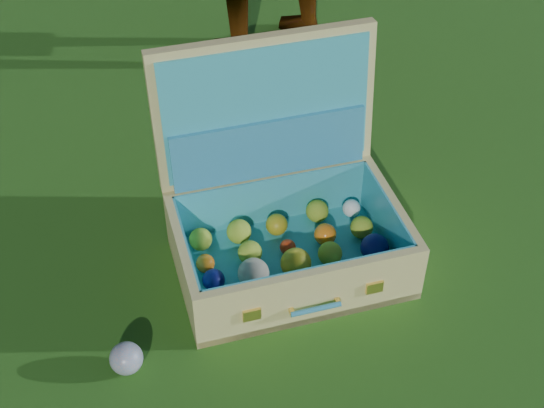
{
  "coord_description": "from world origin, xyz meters",
  "views": [
    {
      "loc": [
        -0.99,
        -0.94,
        1.39
      ],
      "look_at": [
        -0.16,
        0.16,
        0.17
      ],
      "focal_mm": 50.0,
      "sensor_mm": 36.0,
      "label": 1
    }
  ],
  "objects": [
    {
      "name": "stray_ball",
      "position": [
        -0.63,
        0.06,
        0.04
      ],
      "size": [
        0.07,
        0.07,
        0.07
      ],
      "primitive_type": "sphere",
      "color": "teal",
      "rests_on": "ground"
    },
    {
      "name": "suitcase",
      "position": [
        -0.13,
        0.15,
        0.15
      ],
      "size": [
        0.67,
        0.61,
        0.53
      ],
      "rotation": [
        0.0,
        0.0,
        -0.36
      ],
      "color": "#DDCC77",
      "rests_on": "ground"
    },
    {
      "name": "ground",
      "position": [
        0.0,
        0.0,
        0.0
      ],
      "size": [
        60.0,
        60.0,
        0.0
      ],
      "primitive_type": "plane",
      "color": "#215114",
      "rests_on": "ground"
    }
  ]
}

